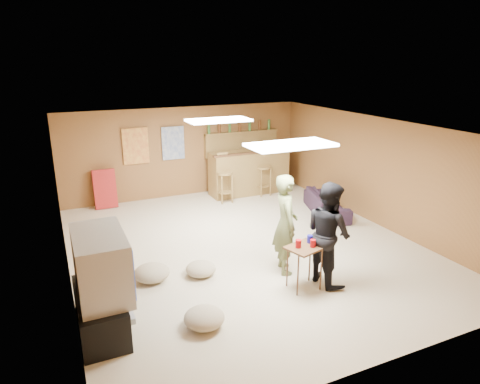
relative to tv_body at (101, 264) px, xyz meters
name	(u,v)px	position (x,y,z in m)	size (l,w,h in m)	color
ground	(244,247)	(2.65, 1.50, -0.90)	(7.00, 7.00, 0.00)	#C4B596
ceiling	(245,127)	(2.65, 1.50, 1.30)	(6.00, 7.00, 0.02)	silver
wall_back	(185,152)	(2.65, 5.00, 0.20)	(6.00, 0.02, 2.20)	brown
wall_front	(385,279)	(2.65, -2.00, 0.20)	(6.00, 0.02, 2.20)	brown
wall_left	(62,214)	(-0.35, 1.50, 0.20)	(0.02, 7.00, 2.20)	brown
wall_right	(378,172)	(5.65, 1.50, 0.20)	(0.02, 7.00, 2.20)	brown
tv_stand	(100,312)	(-0.07, 0.00, -0.65)	(0.55, 1.30, 0.50)	black
dvd_box	(119,314)	(0.15, 0.00, -0.75)	(0.35, 0.50, 0.08)	#B2B2B7
tv_body	(101,264)	(0.00, 0.00, 0.00)	(0.60, 1.10, 0.80)	#B2B2B7
tv_screen	(127,260)	(0.31, 0.00, 0.00)	(0.02, 0.95, 0.65)	navy
bar_counter	(249,172)	(4.15, 4.45, -0.35)	(2.00, 0.60, 1.10)	brown
bar_lip	(253,153)	(4.15, 4.20, 0.20)	(2.10, 0.12, 0.05)	#462A16
bar_shelf	(242,132)	(4.15, 4.90, 0.60)	(2.00, 0.18, 0.05)	brown
bar_backing	(241,144)	(4.15, 4.92, 0.30)	(2.00, 0.14, 0.60)	brown
poster_left	(136,146)	(1.45, 4.96, 0.45)	(0.60, 0.03, 0.85)	#BF3F26
poster_right	(173,143)	(2.35, 4.96, 0.45)	(0.55, 0.03, 0.80)	#334C99
folding_chair_stack	(105,189)	(0.65, 4.80, -0.45)	(0.50, 0.14, 0.90)	#B12120
ceiling_panel_front	(291,145)	(2.65, 0.00, 1.27)	(1.20, 0.60, 0.04)	white
ceiling_panel_back	(219,120)	(2.65, 2.70, 1.27)	(1.20, 0.60, 0.04)	white
person_olive	(286,224)	(2.85, 0.41, -0.09)	(0.59, 0.39, 1.62)	#596037
person_black	(328,233)	(3.27, -0.16, -0.10)	(0.78, 0.61, 1.60)	black
sofa	(327,203)	(5.07, 2.36, -0.67)	(1.61, 0.63, 0.47)	black
tray_table	(304,267)	(2.84, -0.20, -0.56)	(0.52, 0.42, 0.68)	#462A16
cup_red_near	(298,244)	(2.73, -0.18, -0.16)	(0.09, 0.09, 0.12)	#A70B11
cup_red_far	(313,243)	(2.93, -0.25, -0.17)	(0.08, 0.08, 0.11)	#A70B11
cup_blue	(310,239)	(2.98, -0.10, -0.16)	(0.09, 0.09, 0.12)	#14148D
bar_stool_left	(225,178)	(3.31, 4.02, -0.30)	(0.38, 0.38, 1.20)	brown
bar_stool_right	(264,170)	(4.41, 4.14, -0.25)	(0.41, 0.41, 1.29)	brown
cushion_near_tv	(152,273)	(0.81, 0.98, -0.78)	(0.56, 0.56, 0.25)	gray
cushion_mid	(201,269)	(1.56, 0.82, -0.79)	(0.48, 0.48, 0.22)	gray
cushion_far	(204,318)	(1.15, -0.49, -0.78)	(0.53, 0.53, 0.24)	gray
bottle_row	(240,126)	(4.09, 4.88, 0.75)	(1.76, 0.08, 0.26)	#3F7233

